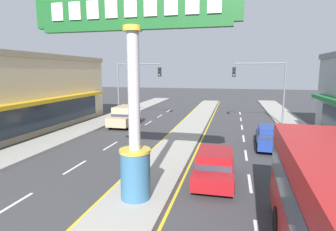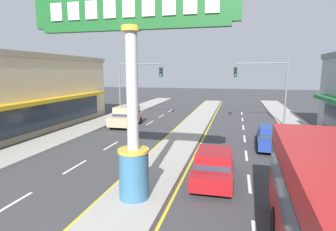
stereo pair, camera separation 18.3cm
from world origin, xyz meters
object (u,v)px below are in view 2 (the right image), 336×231
object	(u,v)px
sedan_near_right_lane	(214,165)
suv_far_right_lane	(127,116)
traffic_light_left_side	(135,80)
traffic_light_right_side	(267,81)
sedan_near_left_lane	(271,137)
district_sign	(132,91)

from	to	relation	value
sedan_near_right_lane	suv_far_right_lane	world-z (taller)	suv_far_right_lane
traffic_light_left_side	suv_far_right_lane	size ratio (longest dim) A/B	1.34
traffic_light_left_side	traffic_light_right_side	xyz separation A→B (m)	(13.02, 0.09, 0.00)
traffic_light_left_side	sedan_near_left_lane	bearing A→B (deg)	-31.82
traffic_light_left_side	sedan_near_left_lane	distance (m)	15.38
traffic_light_right_side	sedan_near_left_lane	bearing A→B (deg)	-92.06
district_sign	sedan_near_right_lane	distance (m)	5.42
district_sign	traffic_light_right_side	distance (m)	18.55
sedan_near_right_lane	sedan_near_left_lane	size ratio (longest dim) A/B	0.99
sedan_near_left_lane	traffic_light_right_side	bearing A→B (deg)	87.94
sedan_near_right_lane	suv_far_right_lane	xyz separation A→B (m)	(-9.15, 11.36, 0.20)
suv_far_right_lane	sedan_near_left_lane	size ratio (longest dim) A/B	1.06
sedan_near_left_lane	sedan_near_right_lane	bearing A→B (deg)	-116.51
traffic_light_right_side	sedan_near_left_lane	world-z (taller)	traffic_light_right_side
traffic_light_right_side	sedan_near_left_lane	xyz separation A→B (m)	(-0.29, -7.99, -3.46)
sedan_near_right_lane	suv_far_right_lane	distance (m)	14.59
traffic_light_right_side	sedan_near_right_lane	bearing A→B (deg)	-103.79
traffic_light_left_side	traffic_light_right_side	world-z (taller)	same
traffic_light_right_side	sedan_near_right_lane	size ratio (longest dim) A/B	1.43
sedan_near_right_lane	traffic_light_right_side	bearing A→B (deg)	76.21
sedan_near_left_lane	district_sign	bearing A→B (deg)	-123.59
traffic_light_left_side	traffic_light_right_side	size ratio (longest dim) A/B	1.00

